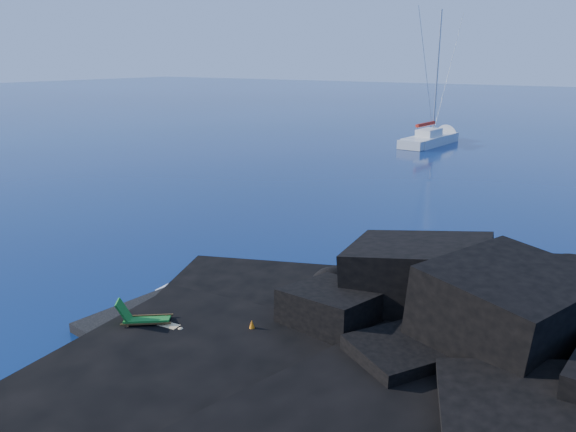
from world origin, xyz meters
name	(u,v)px	position (x,y,z in m)	size (l,w,h in m)	color
ground	(116,312)	(0.00, 0.00, 0.00)	(400.00, 400.00, 0.00)	#031237
headland	(475,378)	(13.00, 3.00, 0.00)	(24.00, 24.00, 3.60)	black
beach	(212,338)	(4.50, 0.50, 0.00)	(8.50, 6.00, 0.70)	black
surf_foam	(293,297)	(5.00, 5.00, 0.00)	(10.00, 8.00, 0.06)	white
sailboat	(430,144)	(-5.06, 49.01, 0.00)	(2.93, 13.98, 14.65)	silver
deck_chair	(147,313)	(2.67, -0.79, 0.96)	(1.78, 0.78, 1.22)	#176921
towel	(169,332)	(3.47, -0.55, 0.38)	(2.18, 1.03, 0.06)	white
sunbather	(169,328)	(3.47, -0.55, 0.54)	(2.03, 0.50, 0.27)	#E6BA78
marker_cone	(252,328)	(5.98, 0.88, 0.64)	(0.38, 0.38, 0.58)	orange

